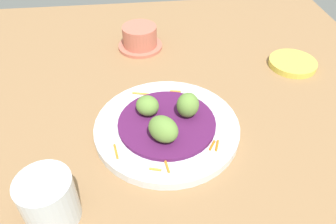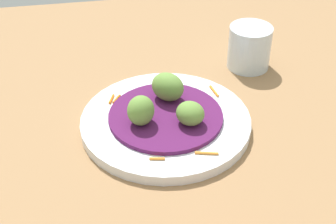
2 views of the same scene
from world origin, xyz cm
name	(u,v)px [view 1 (image 1 of 2)]	position (x,y,z in cm)	size (l,w,h in cm)	color
table_surface	(159,120)	(0.00, 0.00, 1.00)	(110.00, 110.00, 2.00)	#936D47
main_plate	(167,128)	(1.07, -4.19, 2.86)	(27.01, 27.01, 1.71)	silver
cabbage_bed	(167,123)	(1.07, -4.19, 4.07)	(18.12, 18.12, 0.72)	#51194C
carrot_garnish	(165,132)	(0.50, -6.45, 3.91)	(18.47, 21.48, 0.40)	orange
guac_scoop_left	(147,106)	(-2.24, -1.41, 6.26)	(4.09, 4.46, 3.64)	olive
guac_scoop_center	(165,129)	(0.32, -8.45, 6.76)	(5.59, 4.31, 4.65)	olive
guac_scoop_right	(188,105)	(5.14, -2.71, 6.79)	(4.12, 4.40, 4.72)	olive
side_plate_small	(293,63)	(33.25, 14.34, 2.70)	(11.09, 11.09, 1.41)	#E0CC4C
terracotta_bowl	(140,38)	(-2.30, 26.99, 4.70)	(11.23, 11.23, 5.84)	#C66B56
water_glass	(49,200)	(-17.45, -20.00, 6.05)	(7.92, 7.92, 8.10)	silver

